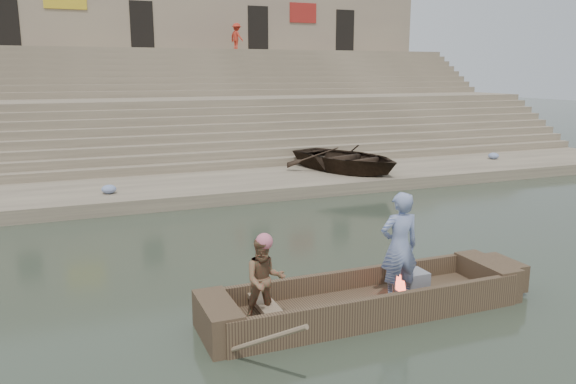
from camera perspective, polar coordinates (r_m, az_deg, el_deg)
ground at (r=12.76m, az=11.10°, el=-6.40°), size 120.00×120.00×0.00m
lower_landing at (r=19.67m, az=-1.56°, el=0.97°), size 32.00×4.00×0.40m
mid_landing at (r=26.59m, az=-7.23°, el=6.41°), size 32.00×3.00×2.80m
upper_landing at (r=33.31m, az=-10.40°, el=9.52°), size 32.00×3.00×5.20m
ghat_steps at (r=28.19m, az=-8.13°, el=7.52°), size 32.00×11.00×5.20m
building_wall at (r=37.24m, az=-11.86°, el=14.34°), size 32.00×5.07×11.20m
main_rowboat at (r=9.78m, az=7.80°, el=-11.46°), size 5.00×1.30×0.22m
rowboat_trim at (r=9.80m, az=8.93°, el=-10.21°), size 6.04×2.63×2.01m
standing_man at (r=9.58m, az=11.18°, el=-5.45°), size 0.72×0.51×1.86m
rowing_man at (r=8.69m, az=-2.37°, el=-8.89°), size 0.72×0.60×1.34m
television at (r=10.12m, az=12.42°, el=-8.92°), size 0.46×0.42×0.40m
beached_rowboat at (r=20.80m, az=5.94°, el=3.40°), size 4.61×5.39×0.94m
pedestrian at (r=34.36m, az=-5.21°, el=15.36°), size 0.90×1.14×1.55m
cloth_bundles at (r=20.34m, az=4.55°, el=2.25°), size 15.97×1.54×0.26m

